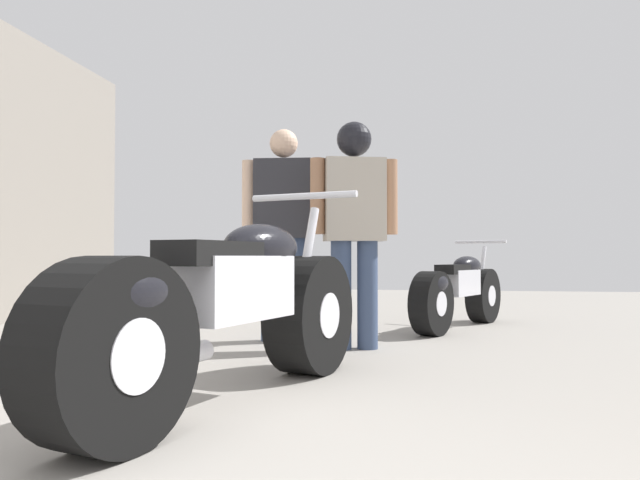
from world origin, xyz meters
The scene contains 5 objects.
ground_plane centered at (0.00, 3.18, 0.00)m, with size 15.83×15.83×0.00m, color gray.
motorcycle_maroon_cruiser centered at (-0.12, 1.83, 0.42)m, with size 0.93×2.15×1.01m.
motorcycle_black_naked centered at (1.09, 4.84, 0.34)m, with size 0.95×1.65×0.82m.
mechanic_in_blue centered at (-0.31, 3.83, 0.94)m, with size 0.67×0.27×1.66m.
mechanic_with_helmet centered at (0.27, 3.52, 0.98)m, with size 0.64×0.34×1.63m.
Camera 1 is at (0.70, -0.74, 0.66)m, focal length 33.51 mm.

